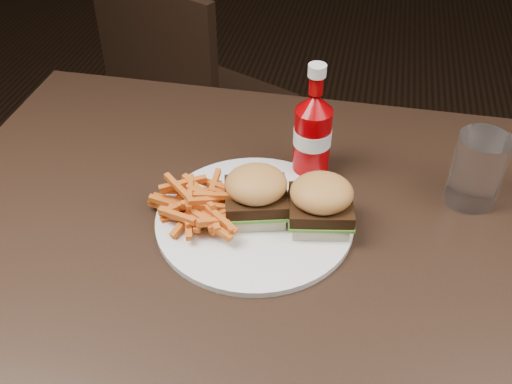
% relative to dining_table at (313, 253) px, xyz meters
% --- Properties ---
extents(dining_table, '(1.20, 0.80, 0.04)m').
position_rel_dining_table_xyz_m(dining_table, '(0.00, 0.00, 0.00)').
color(dining_table, black).
rests_on(dining_table, ground).
extents(chair_far, '(0.52, 0.52, 0.04)m').
position_rel_dining_table_xyz_m(chair_far, '(-0.40, 0.82, -0.30)').
color(chair_far, black).
rests_on(chair_far, ground).
extents(plate, '(0.29, 0.29, 0.01)m').
position_rel_dining_table_xyz_m(plate, '(-0.09, 0.03, 0.03)').
color(plate, white).
rests_on(plate, dining_table).
extents(sandwich_half_a, '(0.10, 0.09, 0.02)m').
position_rel_dining_table_xyz_m(sandwich_half_a, '(-0.09, 0.03, 0.04)').
color(sandwich_half_a, beige).
rests_on(sandwich_half_a, plate).
extents(sandwich_half_b, '(0.09, 0.09, 0.02)m').
position_rel_dining_table_xyz_m(sandwich_half_b, '(0.00, 0.03, 0.04)').
color(sandwich_half_b, beige).
rests_on(sandwich_half_b, plate).
extents(fries_pile, '(0.15, 0.15, 0.05)m').
position_rel_dining_table_xyz_m(fries_pile, '(-0.17, 0.02, 0.05)').
color(fries_pile, orange).
rests_on(fries_pile, plate).
extents(ketchup_bottle, '(0.08, 0.08, 0.12)m').
position_rel_dining_table_xyz_m(ketchup_bottle, '(-0.03, 0.16, 0.08)').
color(ketchup_bottle, '#950003').
rests_on(ketchup_bottle, dining_table).
extents(tumbler, '(0.08, 0.08, 0.12)m').
position_rel_dining_table_xyz_m(tumbler, '(0.22, 0.15, 0.08)').
color(tumbler, white).
rests_on(tumbler, dining_table).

